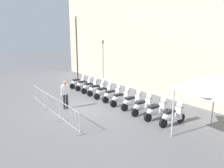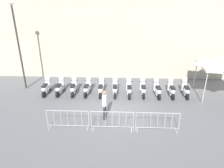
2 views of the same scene
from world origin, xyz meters
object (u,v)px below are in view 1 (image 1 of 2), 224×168
object	(u,v)px
motorcycle_6	(120,99)
barrier_segment_1	(52,105)
motorcycle_1	(84,85)
motorcycle_8	(142,107)
motorcycle_9	(156,111)
motorcycle_3	(96,89)
motorcycle_0	(78,83)
motorcycle_7	(132,102)
motorcycle_2	(90,87)
officer_near_row_end	(65,93)
street_lamp	(77,43)
barrier_segment_2	(69,117)
motorcycle_10	(171,116)
motorcycle_4	(103,92)
motorcycle_5	(112,95)
barrier_segment_0	(39,96)

from	to	relation	value
motorcycle_6	barrier_segment_1	distance (m)	4.22
motorcycle_1	motorcycle_8	xyz separation A→B (m)	(6.90, 0.75, 0.00)
motorcycle_6	motorcycle_9	xyz separation A→B (m)	(2.94, 0.40, 0.00)
motorcycle_3	motorcycle_8	distance (m)	4.96
motorcycle_0	motorcycle_7	world-z (taller)	same
motorcycle_2	motorcycle_6	xyz separation A→B (m)	(3.94, 0.41, 0.00)
motorcycle_9	officer_near_row_end	world-z (taller)	officer_near_row_end
motorcycle_0	motorcycle_9	distance (m)	8.91
motorcycle_2	motorcycle_3	world-z (taller)	same
street_lamp	barrier_segment_2	bearing A→B (deg)	-22.25
motorcycle_2	barrier_segment_1	world-z (taller)	motorcycle_2
motorcycle_2	motorcycle_3	size ratio (longest dim) A/B	0.99
motorcycle_7	motorcycle_10	bearing A→B (deg)	7.18
motorcycle_3	street_lamp	xyz separation A→B (m)	(-4.99, 0.36, 3.26)
motorcycle_6	motorcycle_2	bearing A→B (deg)	-174.03
motorcycle_4	motorcycle_10	distance (m)	5.94
motorcycle_7	barrier_segment_2	world-z (taller)	motorcycle_7
motorcycle_4	motorcycle_9	xyz separation A→B (m)	(4.91, 0.62, 0.00)
motorcycle_7	motorcycle_4	bearing A→B (deg)	-171.79
motorcycle_5	street_lamp	distance (m)	7.69
motorcycle_1	barrier_segment_2	size ratio (longest dim) A/B	0.79
motorcycle_9	barrier_segment_0	bearing A→B (deg)	-139.53
barrier_segment_1	motorcycle_5	bearing A→B (deg)	96.81
barrier_segment_0	street_lamp	world-z (taller)	street_lamp
motorcycle_3	barrier_segment_1	bearing A→B (deg)	-57.61
motorcycle_2	motorcycle_4	xyz separation A→B (m)	(1.97, 0.19, 0.00)
motorcycle_10	barrier_segment_2	size ratio (longest dim) A/B	0.79
motorcycle_9	street_lamp	world-z (taller)	street_lamp
motorcycle_9	motorcycle_8	bearing A→B (deg)	-170.18
barrier_segment_0	barrier_segment_2	bearing A→B (deg)	6.84
motorcycle_7	motorcycle_10	xyz separation A→B (m)	(2.94, 0.37, 0.00)
motorcycle_0	motorcycle_5	size ratio (longest dim) A/B	1.00
motorcycle_3	motorcycle_8	size ratio (longest dim) A/B	1.00
motorcycle_6	motorcycle_7	distance (m)	0.99
barrier_segment_2	motorcycle_3	bearing A→B (deg)	142.55
motorcycle_5	motorcycle_10	bearing A→B (deg)	7.37
motorcycle_2	motorcycle_6	size ratio (longest dim) A/B	1.00
barrier_segment_1	motorcycle_3	bearing A→B (deg)	122.39
motorcycle_10	barrier_segment_0	world-z (taller)	motorcycle_10
motorcycle_2	motorcycle_9	world-z (taller)	same
motorcycle_1	motorcycle_3	bearing A→B (deg)	6.26
motorcycle_6	motorcycle_9	world-z (taller)	same
motorcycle_2	motorcycle_9	size ratio (longest dim) A/B	0.99
motorcycle_9	barrier_segment_1	bearing A→B (deg)	-126.85
motorcycle_4	barrier_segment_1	distance (m)	4.23
street_lamp	officer_near_row_end	world-z (taller)	street_lamp
motorcycle_2	barrier_segment_1	distance (m)	5.11
motorcycle_5	motorcycle_10	world-z (taller)	same
motorcycle_0	motorcycle_3	distance (m)	2.96
motorcycle_2	motorcycle_8	bearing A→B (deg)	6.24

